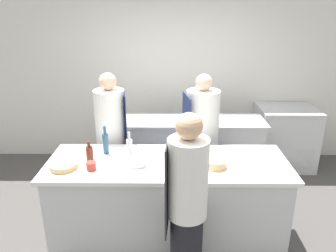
{
  "coord_description": "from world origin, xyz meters",
  "views": [
    {
      "loc": [
        0.03,
        -2.95,
        2.4
      ],
      "look_at": [
        0.0,
        0.35,
        1.17
      ],
      "focal_mm": 35.0,
      "sensor_mm": 36.0,
      "label": 1
    }
  ],
  "objects": [
    {
      "name": "chef_at_pass_far",
      "position": [
        0.41,
        0.75,
        0.82
      ],
      "size": [
        0.43,
        0.42,
        1.66
      ],
      "rotation": [
        0.0,
        0.0,
        1.75
      ],
      "color": "black",
      "rests_on": "ground_plane"
    },
    {
      "name": "bottle_vinegar",
      "position": [
        -0.79,
        0.03,
        1.0
      ],
      "size": [
        0.07,
        0.07,
        0.2
      ],
      "color": "#5B2319",
      "rests_on": "prep_counter"
    },
    {
      "name": "bottle_olive_oil",
      "position": [
        -0.65,
        0.19,
        1.04
      ],
      "size": [
        0.06,
        0.06,
        0.3
      ],
      "color": "#2D5175",
      "rests_on": "prep_counter"
    },
    {
      "name": "bottle_wine",
      "position": [
        -0.39,
        0.06,
        1.04
      ],
      "size": [
        0.06,
        0.06,
        0.29
      ],
      "color": "silver",
      "rests_on": "prep_counter"
    },
    {
      "name": "chef_at_stove",
      "position": [
        -0.68,
        0.68,
        0.84
      ],
      "size": [
        0.39,
        0.37,
        1.68
      ],
      "rotation": [
        0.0,
        0.0,
        -1.41
      ],
      "color": "black",
      "rests_on": "ground_plane"
    },
    {
      "name": "bowl_mixing_large",
      "position": [
        0.47,
        -0.12,
        0.96
      ],
      "size": [
        0.19,
        0.19,
        0.08
      ],
      "color": "tan",
      "rests_on": "prep_counter"
    },
    {
      "name": "prep_counter",
      "position": [
        0.0,
        0.0,
        0.46
      ],
      "size": [
        2.42,
        0.85,
        0.92
      ],
      "color": "silver",
      "rests_on": "ground_plane"
    },
    {
      "name": "cup",
      "position": [
        -0.73,
        -0.18,
        0.96
      ],
      "size": [
        0.09,
        0.09,
        0.08
      ],
      "color": "#B2382D",
      "rests_on": "prep_counter"
    },
    {
      "name": "ground_plane",
      "position": [
        0.0,
        0.0,
        0.0
      ],
      "size": [
        16.0,
        16.0,
        0.0
      ],
      "primitive_type": "plane",
      "color": "#4C4947"
    },
    {
      "name": "bowl_prep_small",
      "position": [
        -1.0,
        -0.15,
        0.95
      ],
      "size": [
        0.26,
        0.26,
        0.05
      ],
      "color": "tan",
      "rests_on": "prep_counter"
    },
    {
      "name": "oven_range",
      "position": [
        1.79,
        1.74,
        0.47
      ],
      "size": [
        0.85,
        0.68,
        0.94
      ],
      "color": "silver",
      "rests_on": "ground_plane"
    },
    {
      "name": "chef_at_prep_near",
      "position": [
        0.16,
        -0.65,
        0.83
      ],
      "size": [
        0.35,
        0.33,
        1.65
      ],
      "rotation": [
        0.0,
        0.0,
        1.5
      ],
      "color": "black",
      "rests_on": "ground_plane"
    },
    {
      "name": "pass_counter",
      "position": [
        0.32,
        1.26,
        0.46
      ],
      "size": [
        1.99,
        0.58,
        0.92
      ],
      "color": "silver",
      "rests_on": "ground_plane"
    },
    {
      "name": "stockpot",
      "position": [
        0.34,
        1.32,
        1.0
      ],
      "size": [
        0.29,
        0.29,
        0.17
      ],
      "color": "silver",
      "rests_on": "pass_counter"
    },
    {
      "name": "wall_back",
      "position": [
        0.0,
        2.13,
        1.4
      ],
      "size": [
        8.0,
        0.06,
        2.8
      ],
      "color": "silver",
      "rests_on": "ground_plane"
    },
    {
      "name": "bowl_ceramic_blue",
      "position": [
        -0.29,
        -0.08,
        0.96
      ],
      "size": [
        0.17,
        0.17,
        0.08
      ],
      "color": "white",
      "rests_on": "prep_counter"
    }
  ]
}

